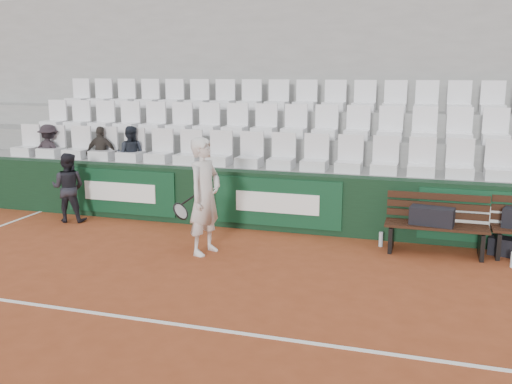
% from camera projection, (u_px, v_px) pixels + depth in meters
% --- Properties ---
extents(ground, '(80.00, 80.00, 0.00)m').
position_uv_depth(ground, '(203.00, 328.00, 6.12)').
color(ground, brown).
rests_on(ground, ground).
extents(court_baseline, '(18.00, 0.06, 0.01)m').
position_uv_depth(court_baseline, '(203.00, 328.00, 6.12)').
color(court_baseline, white).
rests_on(court_baseline, ground).
extents(back_barrier, '(18.00, 0.34, 1.00)m').
position_uv_depth(back_barrier, '(295.00, 203.00, 9.73)').
color(back_barrier, black).
rests_on(back_barrier, ground).
extents(grandstand_tier_front, '(18.00, 0.95, 1.00)m').
position_uv_depth(grandstand_tier_front, '(299.00, 195.00, 10.34)').
color(grandstand_tier_front, gray).
rests_on(grandstand_tier_front, ground).
extents(grandstand_tier_mid, '(18.00, 0.95, 1.45)m').
position_uv_depth(grandstand_tier_mid, '(310.00, 174.00, 11.18)').
color(grandstand_tier_mid, gray).
rests_on(grandstand_tier_mid, ground).
extents(grandstand_tier_back, '(18.00, 0.95, 1.90)m').
position_uv_depth(grandstand_tier_back, '(320.00, 156.00, 12.02)').
color(grandstand_tier_back, '#989895').
rests_on(grandstand_tier_back, ground).
extents(grandstand_rear_wall, '(18.00, 0.30, 4.40)m').
position_uv_depth(grandstand_rear_wall, '(326.00, 94.00, 12.35)').
color(grandstand_rear_wall, '#989895').
rests_on(grandstand_rear_wall, ground).
extents(seat_row_front, '(11.90, 0.44, 0.63)m').
position_uv_depth(seat_row_front, '(298.00, 152.00, 10.01)').
color(seat_row_front, silver).
rests_on(seat_row_front, grandstand_tier_front).
extents(seat_row_mid, '(11.90, 0.44, 0.63)m').
position_uv_depth(seat_row_mid, '(309.00, 121.00, 10.80)').
color(seat_row_mid, white).
rests_on(seat_row_mid, grandstand_tier_mid).
extents(seat_row_back, '(11.90, 0.44, 0.63)m').
position_uv_depth(seat_row_back, '(319.00, 95.00, 11.60)').
color(seat_row_back, white).
rests_on(seat_row_back, grandstand_tier_back).
extents(bench_left, '(1.50, 0.56, 0.45)m').
position_uv_depth(bench_left, '(435.00, 239.00, 8.58)').
color(bench_left, black).
rests_on(bench_left, ground).
extents(sports_bag_left, '(0.67, 0.37, 0.27)m').
position_uv_depth(sports_bag_left, '(432.00, 216.00, 8.50)').
color(sports_bag_left, black).
rests_on(sports_bag_left, bench_left).
extents(sports_bag_ground, '(0.49, 0.37, 0.26)m').
position_uv_depth(sports_bag_ground, '(505.00, 246.00, 8.53)').
color(sports_bag_ground, black).
rests_on(sports_bag_ground, ground).
extents(water_bottle_near, '(0.07, 0.07, 0.23)m').
position_uv_depth(water_bottle_near, '(381.00, 239.00, 8.94)').
color(water_bottle_near, silver).
rests_on(water_bottle_near, ground).
extents(tennis_player, '(0.78, 0.73, 1.76)m').
position_uv_depth(tennis_player, '(205.00, 196.00, 8.47)').
color(tennis_player, silver).
rests_on(tennis_player, ground).
extents(ball_kid, '(0.71, 0.61, 1.26)m').
position_uv_depth(ball_kid, '(68.00, 187.00, 10.34)').
color(ball_kid, black).
rests_on(ball_kid, ground).
extents(spectator_a, '(0.73, 0.44, 1.10)m').
position_uv_depth(spectator_a, '(48.00, 129.00, 11.49)').
color(spectator_a, black).
rests_on(spectator_a, grandstand_tier_front).
extents(spectator_b, '(0.68, 0.37, 1.09)m').
position_uv_depth(spectator_b, '(100.00, 131.00, 11.14)').
color(spectator_b, '#302B27').
rests_on(spectator_b, grandstand_tier_front).
extents(spectator_c, '(0.61, 0.52, 1.12)m').
position_uv_depth(spectator_c, '(130.00, 132.00, 10.96)').
color(spectator_c, black).
rests_on(spectator_c, grandstand_tier_front).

